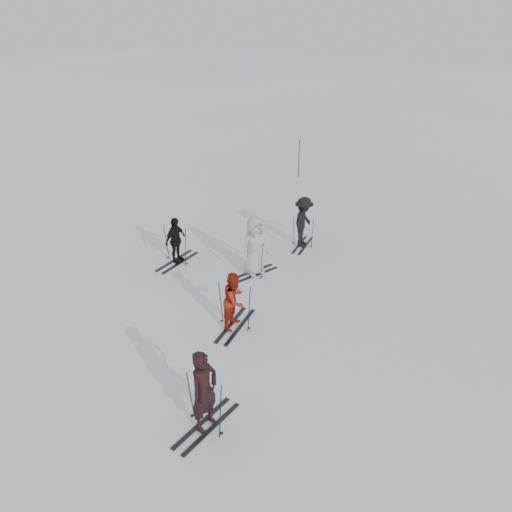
{
  "coord_description": "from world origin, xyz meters",
  "views": [
    {
      "loc": [
        7.14,
        -10.21,
        7.93
      ],
      "look_at": [
        0.0,
        1.0,
        1.0
      ],
      "focal_mm": 35.0,
      "sensor_mm": 36.0,
      "label": 1
    }
  ],
  "objects_px": {
    "skier_uphill_far": "(303,223)",
    "piste_marker": "(299,158)",
    "skier_red": "(235,301)",
    "skier_uphill_left": "(176,241)",
    "skier_grey": "(254,247)",
    "skier_near_dark": "(204,392)"
  },
  "relations": [
    {
      "from": "skier_uphill_far",
      "to": "piste_marker",
      "type": "bearing_deg",
      "value": 19.84
    },
    {
      "from": "skier_red",
      "to": "skier_uphill_left",
      "type": "relative_size",
      "value": 1.03
    },
    {
      "from": "skier_red",
      "to": "skier_grey",
      "type": "xyz_separation_m",
      "value": [
        -1.12,
        2.72,
        0.15
      ]
    },
    {
      "from": "skier_uphill_left",
      "to": "piste_marker",
      "type": "distance_m",
      "value": 10.15
    },
    {
      "from": "skier_grey",
      "to": "skier_uphill_left",
      "type": "relative_size",
      "value": 1.22
    },
    {
      "from": "skier_uphill_left",
      "to": "skier_near_dark",
      "type": "bearing_deg",
      "value": -134.98
    },
    {
      "from": "skier_red",
      "to": "skier_grey",
      "type": "height_order",
      "value": "skier_grey"
    },
    {
      "from": "skier_near_dark",
      "to": "skier_red",
      "type": "distance_m",
      "value": 3.58
    },
    {
      "from": "piste_marker",
      "to": "skier_uphill_left",
      "type": "bearing_deg",
      "value": -85.41
    },
    {
      "from": "skier_uphill_left",
      "to": "piste_marker",
      "type": "xyz_separation_m",
      "value": [
        -0.81,
        10.11,
        0.14
      ]
    },
    {
      "from": "skier_grey",
      "to": "skier_uphill_left",
      "type": "height_order",
      "value": "skier_grey"
    },
    {
      "from": "skier_near_dark",
      "to": "piste_marker",
      "type": "bearing_deg",
      "value": 25.43
    },
    {
      "from": "skier_near_dark",
      "to": "skier_grey",
      "type": "xyz_separation_m",
      "value": [
        -2.63,
        5.96,
        0.03
      ]
    },
    {
      "from": "skier_red",
      "to": "skier_grey",
      "type": "distance_m",
      "value": 2.94
    },
    {
      "from": "skier_near_dark",
      "to": "skier_uphill_left",
      "type": "distance_m",
      "value": 7.41
    },
    {
      "from": "skier_red",
      "to": "skier_uphill_far",
      "type": "relative_size",
      "value": 0.89
    },
    {
      "from": "skier_red",
      "to": "skier_uphill_far",
      "type": "height_order",
      "value": "skier_uphill_far"
    },
    {
      "from": "skier_uphill_far",
      "to": "piste_marker",
      "type": "relative_size",
      "value": 0.97
    },
    {
      "from": "skier_uphill_left",
      "to": "skier_uphill_far",
      "type": "relative_size",
      "value": 0.87
    },
    {
      "from": "skier_red",
      "to": "skier_grey",
      "type": "bearing_deg",
      "value": 13.21
    },
    {
      "from": "skier_uphill_far",
      "to": "skier_uphill_left",
      "type": "bearing_deg",
      "value": 129.05
    },
    {
      "from": "skier_near_dark",
      "to": "skier_grey",
      "type": "height_order",
      "value": "skier_grey"
    }
  ]
}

